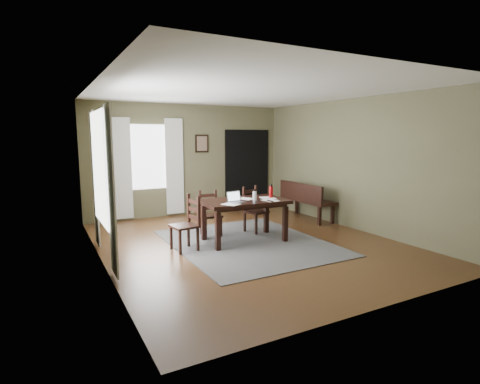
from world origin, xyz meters
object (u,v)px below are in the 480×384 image
bench (305,198)px  water_bottle (271,192)px  chair_back_left (210,214)px  chair_end (187,224)px  chair_back_right (254,210)px  laptop (235,200)px  dining_table (244,205)px

bench → water_bottle: 1.90m
chair_back_left → bench: 2.55m
chair_back_left → bench: size_ratio=0.57×
chair_end → bench: bearing=99.2°
chair_back_left → chair_back_right: bearing=-4.4°
chair_back_right → laptop: (-0.79, -0.68, 0.37)m
bench → laptop: (-2.41, -1.12, 0.31)m
dining_table → chair_end: 1.15m
chair_back_right → bench: bearing=0.0°
bench → water_bottle: water_bottle is taller
chair_back_left → laptop: 0.94m
dining_table → laptop: (-0.27, -0.17, 0.14)m
chair_back_right → water_bottle: bearing=-100.4°
water_bottle → chair_end: bearing=-179.4°
chair_back_right → laptop: 1.11m
chair_end → chair_back_right: (1.65, 0.56, -0.01)m
chair_back_left → bench: bearing=11.8°
chair_end → water_bottle: bearing=82.9°
dining_table → chair_end: size_ratio=1.69×
chair_back_right → water_bottle: water_bottle is taller
water_bottle → chair_back_right: bearing=94.6°
laptop → dining_table: bearing=24.4°
chair_end → chair_back_left: (0.74, 0.72, -0.03)m
chair_end → laptop: laptop is taller
bench → chair_back_right: bearing=105.0°
chair_end → chair_back_left: size_ratio=1.07×
dining_table → laptop: size_ratio=5.12×
dining_table → chair_back_left: size_ratio=1.81×
laptop → water_bottle: bearing=2.2°
bench → laptop: size_ratio=4.96×
dining_table → laptop: 0.35m
laptop → water_bottle: (0.83, 0.14, 0.07)m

